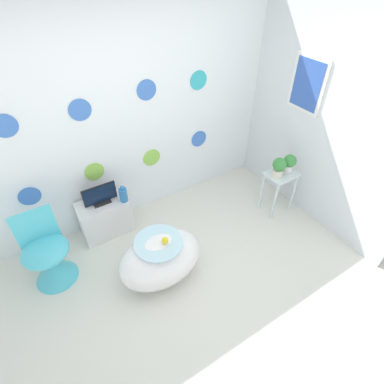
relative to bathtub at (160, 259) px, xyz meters
The scene contains 12 objects.
ground_plane 0.72m from the bathtub, 79.12° to the right, with size 12.00×12.00×0.00m, color silver.
wall_back_dotted 1.53m from the bathtub, 83.67° to the left, with size 4.85×0.05×2.60m.
wall_right 2.32m from the bathtub, ahead, with size 0.06×2.76×2.60m.
bathtub is the anchor object (origin of this frame).
rubber_duck 0.32m from the bathtub, 49.97° to the right, with size 0.06×0.07×0.08m.
chair 1.12m from the bathtub, 148.75° to the left, with size 0.45×0.45×0.81m.
tv_cabinet 0.95m from the bathtub, 105.78° to the left, with size 0.58×0.32×0.47m.
tv 1.00m from the bathtub, 105.75° to the left, with size 0.38×0.12×0.24m.
vase 0.86m from the bathtub, 91.89° to the left, with size 0.09×0.09×0.20m.
side_table 1.76m from the bathtub, ahead, with size 0.37×0.28×0.58m.
potted_plant_left 1.73m from the bathtub, ahead, with size 0.16×0.16×0.25m.
potted_plant_right 1.89m from the bathtub, ahead, with size 0.15×0.15×0.24m.
Camera 1 is at (-0.84, -1.10, 2.75)m, focal length 28.00 mm.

